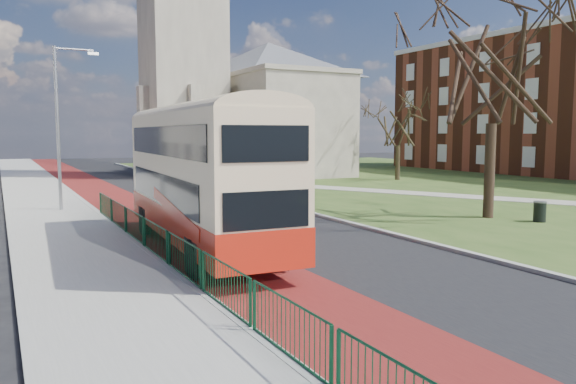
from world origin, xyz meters
TOP-DOWN VIEW (x-y plane):
  - ground at (0.00, 0.00)m, footprint 160.00×160.00m
  - road_carriageway at (1.50, 20.00)m, footprint 9.00×120.00m
  - bus_lane at (-1.20, 20.00)m, footprint 3.40×120.00m
  - pavement_west at (-5.00, 20.00)m, footprint 4.00×120.00m
  - kerb_west at (-3.00, 20.00)m, footprint 0.25×120.00m
  - kerb_east at (6.10, 22.00)m, footprint 0.25×80.00m
  - grass_green at (26.00, 22.00)m, footprint 40.00×80.00m
  - footpath at (20.00, 10.00)m, footprint 18.84×32.82m
  - pedestrian_railing at (-2.95, 4.00)m, footprint 0.07×24.00m
  - gothic_church at (12.56, 38.00)m, footprint 16.38×18.00m
  - streetlamp at (-4.35, 18.00)m, footprint 2.13×0.18m
  - bus at (-1.23, 5.93)m, footprint 3.16×11.42m
  - winter_tree_near at (12.79, 6.67)m, footprint 7.77×7.77m
  - winter_tree_far at (22.39, 25.40)m, footprint 5.76×5.76m
  - litter_bin at (13.79, 4.70)m, footprint 0.75×0.75m

SIDE VIEW (x-z plane):
  - ground at x=0.00m, z-range 0.00..0.00m
  - road_carriageway at x=1.50m, z-range 0.00..0.01m
  - bus_lane at x=-1.20m, z-range 0.00..0.01m
  - grass_green at x=26.00m, z-range 0.00..0.04m
  - footpath at x=20.00m, z-range 0.04..0.07m
  - pavement_west at x=-5.00m, z-range 0.00..0.12m
  - kerb_west at x=-3.00m, z-range 0.00..0.13m
  - kerb_east at x=6.10m, z-range 0.00..0.13m
  - litter_bin at x=13.79m, z-range 0.04..0.95m
  - pedestrian_railing at x=-2.95m, z-range -0.01..1.11m
  - bus at x=-1.23m, z-range 0.33..5.06m
  - streetlamp at x=-4.35m, z-range 0.59..8.59m
  - winter_tree_far at x=22.39m, z-range 1.45..8.79m
  - winter_tree_near at x=12.79m, z-range 2.18..13.28m
  - gothic_church at x=12.56m, z-range -6.87..33.13m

